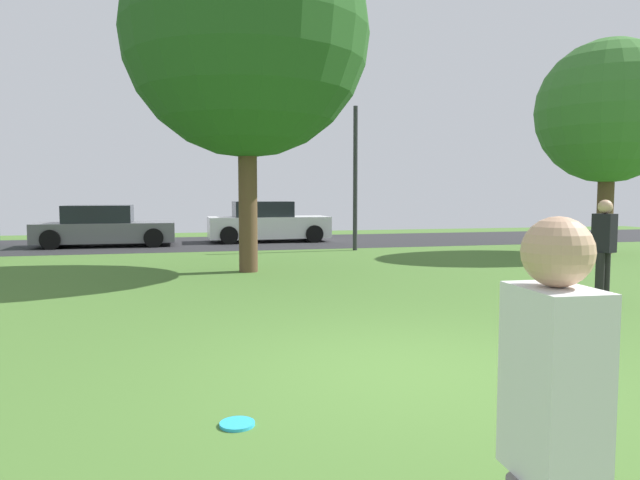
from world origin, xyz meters
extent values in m
plane|color=#47702D|center=(0.00, 0.00, 0.00)|extent=(44.00, 44.00, 0.00)
cube|color=#28282B|center=(0.00, 16.00, 0.00)|extent=(44.00, 6.40, 0.01)
cylinder|color=brown|center=(-0.66, 7.91, 1.61)|extent=(0.42, 0.42, 3.22)
sphere|color=#23511E|center=(-0.66, 7.91, 5.32)|extent=(5.47, 5.47, 5.47)
cylinder|color=brown|center=(10.19, 9.50, 1.39)|extent=(0.46, 0.46, 2.77)
sphere|color=#38702D|center=(10.19, 9.50, 4.20)|extent=(4.19, 4.19, 4.19)
cylinder|color=black|center=(4.54, 2.72, 0.41)|extent=(0.14, 0.14, 0.83)
cylinder|color=black|center=(4.39, 2.67, 0.41)|extent=(0.14, 0.14, 0.83)
cube|color=black|center=(4.46, 2.69, 1.14)|extent=(0.31, 0.37, 0.62)
sphere|color=tan|center=(4.46, 2.69, 1.56)|extent=(0.22, 0.22, 0.22)
cube|color=silver|center=(-1.07, -3.67, 1.15)|extent=(0.24, 0.33, 0.63)
sphere|color=tan|center=(-1.07, -3.67, 1.58)|extent=(0.23, 0.23, 0.23)
cylinder|color=#2DB2E0|center=(-1.82, -0.93, 0.01)|extent=(0.27, 0.27, 0.03)
cube|color=slate|center=(-4.58, 15.63, 0.48)|extent=(4.53, 1.86, 0.66)
cube|color=black|center=(-4.80, 15.63, 1.10)|extent=(2.17, 1.64, 0.59)
cylinder|color=black|center=(-2.99, 16.57, 0.32)|extent=(0.64, 0.22, 0.64)
cylinder|color=black|center=(-2.99, 14.70, 0.32)|extent=(0.64, 0.22, 0.64)
cylinder|color=black|center=(-6.16, 16.57, 0.32)|extent=(0.64, 0.22, 0.64)
cylinder|color=black|center=(-6.16, 14.70, 0.32)|extent=(0.64, 0.22, 0.64)
cube|color=white|center=(1.10, 16.20, 0.54)|extent=(4.43, 1.77, 0.78)
cube|color=black|center=(0.87, 16.20, 1.22)|extent=(2.13, 1.56, 0.57)
cylinder|color=black|center=(2.65, 17.09, 0.32)|extent=(0.64, 0.22, 0.64)
cylinder|color=black|center=(2.65, 15.32, 0.32)|extent=(0.64, 0.22, 0.64)
cylinder|color=black|center=(-0.45, 17.09, 0.32)|extent=(0.64, 0.22, 0.64)
cylinder|color=black|center=(-0.45, 15.32, 0.32)|extent=(0.64, 0.22, 0.64)
cylinder|color=#2D2D33|center=(3.23, 12.20, 2.25)|extent=(0.14, 0.14, 4.50)
camera|label=1|loc=(-2.24, -5.27, 1.76)|focal=32.59mm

